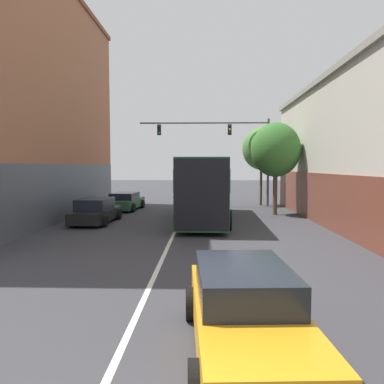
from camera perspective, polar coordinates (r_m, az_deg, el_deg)
lane_center_line at (r=17.94m, az=-2.58°, el=-5.92°), size 0.14×42.67×0.01m
building_left_brick at (r=24.24m, az=-26.00°, el=12.74°), size 6.68×20.20×13.68m
bus at (r=21.29m, az=1.86°, el=0.92°), size 2.93×10.79×3.48m
hatchback_foreground at (r=6.53m, az=8.07°, el=-17.69°), size 2.13×4.63×1.41m
parked_car_left_near at (r=20.96m, az=-14.42°, el=-2.87°), size 2.10×4.41×1.35m
parked_car_left_mid at (r=26.75m, az=-10.11°, el=-1.43°), size 2.25×4.38×1.24m
traffic_signal_gantry at (r=29.06m, az=5.65°, el=7.58°), size 9.95×0.36×6.69m
street_tree_near at (r=24.24m, az=12.64°, el=6.26°), size 3.10×2.79×5.82m
street_tree_far at (r=30.00m, az=10.54°, el=6.47°), size 2.98×2.68×6.08m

